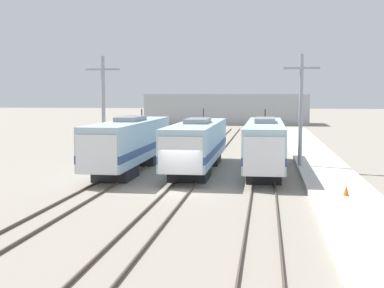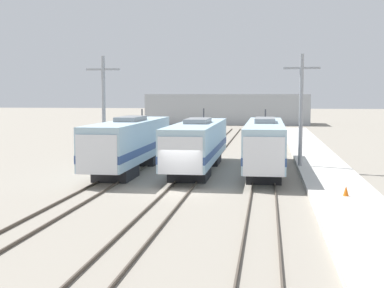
{
  "view_description": "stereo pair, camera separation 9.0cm",
  "coord_description": "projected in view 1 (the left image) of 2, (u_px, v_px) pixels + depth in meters",
  "views": [
    {
      "loc": [
        5.3,
        -31.9,
        5.92
      ],
      "look_at": [
        0.27,
        4.04,
        2.57
      ],
      "focal_mm": 50.0,
      "sensor_mm": 36.0,
      "label": 1
    },
    {
      "loc": [
        5.39,
        -31.89,
        5.92
      ],
      "look_at": [
        0.27,
        4.04,
        2.57
      ],
      "focal_mm": 50.0,
      "sensor_mm": 36.0,
      "label": 2
    }
  ],
  "objects": [
    {
      "name": "ground_plane",
      "position": [
        179.0,
        192.0,
        32.74
      ],
      "size": [
        400.0,
        400.0,
        0.0
      ],
      "primitive_type": "plane",
      "color": "gray"
    },
    {
      "name": "rail_pair_far_left",
      "position": [
        97.0,
        188.0,
        33.44
      ],
      "size": [
        1.51,
        120.0,
        0.15
      ],
      "color": "#4C4238",
      "rests_on": "ground_plane"
    },
    {
      "name": "catenary_tower_left",
      "position": [
        103.0,
        108.0,
        43.97
      ],
      "size": [
        2.84,
        0.31,
        9.08
      ],
      "color": "gray",
      "rests_on": "ground_plane"
    },
    {
      "name": "rail_pair_far_right",
      "position": [
        263.0,
        192.0,
        32.02
      ],
      "size": [
        1.51,
        120.0,
        0.15
      ],
      "color": "#4C4238",
      "rests_on": "ground_plane"
    },
    {
      "name": "platform",
      "position": [
        342.0,
        193.0,
        31.37
      ],
      "size": [
        4.0,
        120.0,
        0.36
      ],
      "color": "beige",
      "rests_on": "ground_plane"
    },
    {
      "name": "depot_building",
      "position": [
        227.0,
        109.0,
        109.2
      ],
      "size": [
        32.2,
        11.78,
        6.03
      ],
      "color": "#9EA3A8",
      "rests_on": "ground_plane"
    },
    {
      "name": "rail_pair_center",
      "position": [
        178.0,
        190.0,
        32.73
      ],
      "size": [
        1.51,
        120.0,
        0.15
      ],
      "color": "#4C4238",
      "rests_on": "ground_plane"
    },
    {
      "name": "locomotive_far_left",
      "position": [
        129.0,
        143.0,
        41.04
      ],
      "size": [
        2.95,
        17.1,
        4.72
      ],
      "color": "#232326",
      "rests_on": "ground_plane"
    },
    {
      "name": "catenary_tower_right",
      "position": [
        301.0,
        109.0,
        41.76
      ],
      "size": [
        2.84,
        0.31,
        9.08
      ],
      "color": "gray",
      "rests_on": "ground_plane"
    },
    {
      "name": "locomotive_far_right",
      "position": [
        265.0,
        144.0,
        40.67
      ],
      "size": [
        2.79,
        17.75,
        4.71
      ],
      "color": "#232326",
      "rests_on": "ground_plane"
    },
    {
      "name": "traffic_cone",
      "position": [
        346.0,
        191.0,
        29.41
      ],
      "size": [
        0.32,
        0.32,
        0.57
      ],
      "color": "orange",
      "rests_on": "platform"
    },
    {
      "name": "locomotive_center",
      "position": [
        197.0,
        144.0,
        41.2
      ],
      "size": [
        3.12,
        17.1,
        4.78
      ],
      "color": "#232326",
      "rests_on": "ground_plane"
    }
  ]
}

